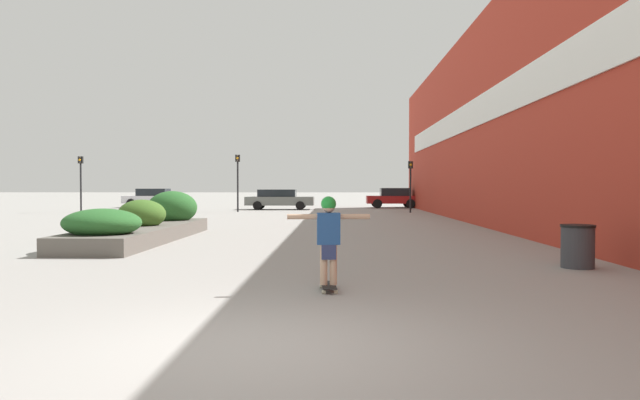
{
  "coord_description": "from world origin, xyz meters",
  "views": [
    {
      "loc": [
        0.83,
        -5.72,
        1.63
      ],
      "look_at": [
        0.41,
        9.37,
        1.27
      ],
      "focal_mm": 32.0,
      "sensor_mm": 36.0,
      "label": 1
    }
  ],
  "objects_px": {
    "car_leftmost": "(279,199)",
    "traffic_light_right": "(411,177)",
    "traffic_light_left": "(238,173)",
    "car_rightmost": "(152,198)",
    "traffic_light_far_left": "(81,174)",
    "trash_bin": "(578,246)",
    "skateboarder": "(329,231)",
    "car_center_right": "(393,197)",
    "skateboard": "(329,286)",
    "car_center_left": "(513,198)"
  },
  "relations": [
    {
      "from": "car_leftmost",
      "to": "traffic_light_right",
      "type": "relative_size",
      "value": 1.49
    },
    {
      "from": "traffic_light_left",
      "to": "traffic_light_right",
      "type": "distance_m",
      "value": 11.0
    },
    {
      "from": "car_rightmost",
      "to": "traffic_light_right",
      "type": "distance_m",
      "value": 20.45
    },
    {
      "from": "car_leftmost",
      "to": "traffic_light_far_left",
      "type": "distance_m",
      "value": 13.1
    },
    {
      "from": "trash_bin",
      "to": "traffic_light_right",
      "type": "height_order",
      "value": "traffic_light_right"
    },
    {
      "from": "skateboarder",
      "to": "traffic_light_right",
      "type": "height_order",
      "value": "traffic_light_right"
    },
    {
      "from": "car_center_right",
      "to": "traffic_light_right",
      "type": "bearing_deg",
      "value": -178.21
    },
    {
      "from": "skateboarder",
      "to": "traffic_light_left",
      "type": "relative_size",
      "value": 0.38
    },
    {
      "from": "skateboarder",
      "to": "trash_bin",
      "type": "distance_m",
      "value": 5.64
    },
    {
      "from": "skateboard",
      "to": "skateboarder",
      "type": "height_order",
      "value": "skateboarder"
    },
    {
      "from": "car_center_left",
      "to": "traffic_light_far_left",
      "type": "height_order",
      "value": "traffic_light_far_left"
    },
    {
      "from": "car_leftmost",
      "to": "traffic_light_far_left",
      "type": "relative_size",
      "value": 1.35
    },
    {
      "from": "skateboard",
      "to": "trash_bin",
      "type": "distance_m",
      "value": 5.63
    },
    {
      "from": "skateboard",
      "to": "car_center_right",
      "type": "relative_size",
      "value": 0.19
    },
    {
      "from": "skateboard",
      "to": "car_leftmost",
      "type": "height_order",
      "value": "car_leftmost"
    },
    {
      "from": "trash_bin",
      "to": "car_leftmost",
      "type": "relative_size",
      "value": 0.18
    },
    {
      "from": "skateboard",
      "to": "car_center_left",
      "type": "height_order",
      "value": "car_center_left"
    },
    {
      "from": "car_leftmost",
      "to": "traffic_light_right",
      "type": "bearing_deg",
      "value": 61.79
    },
    {
      "from": "traffic_light_far_left",
      "to": "car_center_right",
      "type": "bearing_deg",
      "value": 20.49
    },
    {
      "from": "trash_bin",
      "to": "car_rightmost",
      "type": "bearing_deg",
      "value": 120.77
    },
    {
      "from": "car_leftmost",
      "to": "car_center_right",
      "type": "height_order",
      "value": "car_center_right"
    },
    {
      "from": "car_center_left",
      "to": "traffic_light_right",
      "type": "height_order",
      "value": "traffic_light_right"
    },
    {
      "from": "trash_bin",
      "to": "car_center_right",
      "type": "relative_size",
      "value": 0.22
    },
    {
      "from": "skateboarder",
      "to": "traffic_light_far_left",
      "type": "xyz_separation_m",
      "value": [
        -16.13,
        26.9,
        1.48
      ]
    },
    {
      "from": "skateboarder",
      "to": "car_center_right",
      "type": "distance_m",
      "value": 34.9
    },
    {
      "from": "car_rightmost",
      "to": "skateboard",
      "type": "bearing_deg",
      "value": -157.87
    },
    {
      "from": "skateboard",
      "to": "car_center_left",
      "type": "bearing_deg",
      "value": 63.78
    },
    {
      "from": "trash_bin",
      "to": "traffic_light_far_left",
      "type": "distance_m",
      "value": 32.22
    },
    {
      "from": "car_leftmost",
      "to": "car_center_left",
      "type": "relative_size",
      "value": 1.12
    },
    {
      "from": "trash_bin",
      "to": "car_center_left",
      "type": "xyz_separation_m",
      "value": [
        8.45,
        31.48,
        0.31
      ]
    },
    {
      "from": "skateboarder",
      "to": "car_leftmost",
      "type": "distance_m",
      "value": 31.52
    },
    {
      "from": "trash_bin",
      "to": "traffic_light_right",
      "type": "bearing_deg",
      "value": 90.5
    },
    {
      "from": "skateboard",
      "to": "traffic_light_left",
      "type": "height_order",
      "value": "traffic_light_left"
    },
    {
      "from": "skateboarder",
      "to": "traffic_light_right",
      "type": "relative_size",
      "value": 0.43
    },
    {
      "from": "skateboarder",
      "to": "car_center_left",
      "type": "distance_m",
      "value": 36.65
    },
    {
      "from": "trash_bin",
      "to": "car_rightmost",
      "type": "distance_m",
      "value": 37.16
    },
    {
      "from": "traffic_light_far_left",
      "to": "skateboard",
      "type": "bearing_deg",
      "value": -59.06
    },
    {
      "from": "skateboarder",
      "to": "car_center_left",
      "type": "height_order",
      "value": "skateboarder"
    },
    {
      "from": "car_center_left",
      "to": "traffic_light_far_left",
      "type": "distance_m",
      "value": 30.45
    },
    {
      "from": "car_leftmost",
      "to": "car_center_left",
      "type": "bearing_deg",
      "value": 99.29
    },
    {
      "from": "car_center_left",
      "to": "car_leftmost",
      "type": "bearing_deg",
      "value": 99.29
    },
    {
      "from": "traffic_light_right",
      "to": "traffic_light_far_left",
      "type": "xyz_separation_m",
      "value": [
        -20.88,
        0.26,
        0.21
      ]
    },
    {
      "from": "car_rightmost",
      "to": "trash_bin",
      "type": "bearing_deg",
      "value": -149.23
    },
    {
      "from": "car_center_left",
      "to": "traffic_light_far_left",
      "type": "relative_size",
      "value": 1.2
    },
    {
      "from": "car_center_right",
      "to": "car_rightmost",
      "type": "distance_m",
      "value": 18.56
    },
    {
      "from": "car_center_left",
      "to": "car_rightmost",
      "type": "height_order",
      "value": "car_rightmost"
    },
    {
      "from": "car_leftmost",
      "to": "traffic_light_far_left",
      "type": "height_order",
      "value": "traffic_light_far_left"
    },
    {
      "from": "trash_bin",
      "to": "car_center_left",
      "type": "relative_size",
      "value": 0.2
    },
    {
      "from": "car_center_left",
      "to": "traffic_light_left",
      "type": "height_order",
      "value": "traffic_light_left"
    },
    {
      "from": "skateboarder",
      "to": "traffic_light_far_left",
      "type": "bearing_deg",
      "value": 116.18
    }
  ]
}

